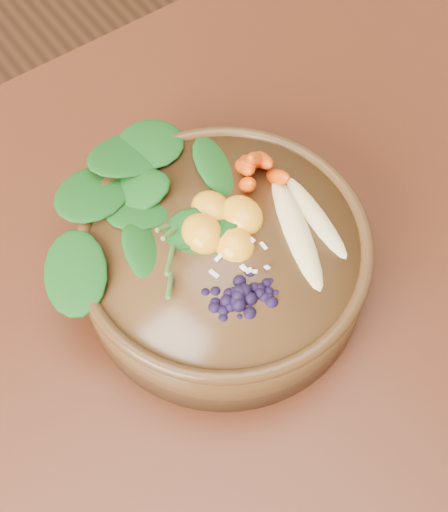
{
  "coord_description": "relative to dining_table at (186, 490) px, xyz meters",
  "views": [
    {
      "loc": [
        -0.06,
        -0.14,
        1.32
      ],
      "look_at": [
        0.12,
        0.11,
        0.79
      ],
      "focal_mm": 50.0,
      "sensor_mm": 36.0,
      "label": 1
    }
  ],
  "objects": [
    {
      "name": "banana_halves",
      "position": [
        0.19,
        0.09,
        0.17
      ],
      "size": [
        0.08,
        0.13,
        0.02
      ],
      "rotation": [
        0.0,
        0.0,
        -0.42
      ],
      "color": "#E0CC84",
      "rests_on": "stoneware_bowl"
    },
    {
      "name": "carrot_cluster",
      "position": [
        0.19,
        0.16,
        0.19
      ],
      "size": [
        0.07,
        0.07,
        0.07
      ],
      "primitive_type": null,
      "rotation": [
        0.0,
        0.0,
        -0.42
      ],
      "color": "#E94309",
      "rests_on": "stoneware_bowl"
    },
    {
      "name": "blueberry_pile",
      "position": [
        0.1,
        0.07,
        0.18
      ],
      "size": [
        0.14,
        0.12,
        0.03
      ],
      "primitive_type": null,
      "rotation": [
        0.0,
        0.0,
        -0.42
      ],
      "color": "black",
      "rests_on": "stoneware_bowl"
    },
    {
      "name": "kale_heap",
      "position": [
        0.11,
        0.18,
        0.18
      ],
      "size": [
        0.21,
        0.2,
        0.04
      ],
      "primitive_type": null,
      "rotation": [
        0.0,
        0.0,
        -0.42
      ],
      "color": "#124E11",
      "rests_on": "stoneware_bowl"
    },
    {
      "name": "dining_table",
      "position": [
        0.0,
        0.0,
        0.0
      ],
      "size": [
        1.6,
        0.9,
        0.75
      ],
      "color": "#331C0C",
      "rests_on": "ground"
    },
    {
      "name": "coconut_flakes",
      "position": [
        0.12,
        0.1,
        0.16
      ],
      "size": [
        0.1,
        0.09,
        0.01
      ],
      "primitive_type": null,
      "rotation": [
        0.0,
        0.0,
        -0.42
      ],
      "color": "white",
      "rests_on": "stoneware_bowl"
    },
    {
      "name": "mandarin_cluster",
      "position": [
        0.13,
        0.13,
        0.17
      ],
      "size": [
        0.1,
        0.1,
        0.03
      ],
      "primitive_type": null,
      "rotation": [
        0.0,
        0.0,
        -0.42
      ],
      "color": "orange",
      "rests_on": "stoneware_bowl"
    },
    {
      "name": "stoneware_bowl",
      "position": [
        0.12,
        0.11,
        0.13
      ],
      "size": [
        0.33,
        0.33,
        0.07
      ],
      "primitive_type": "cylinder",
      "rotation": [
        0.0,
        0.0,
        -0.42
      ],
      "color": "#462B12",
      "rests_on": "dining_table"
    }
  ]
}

